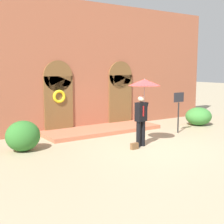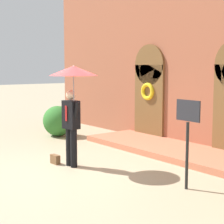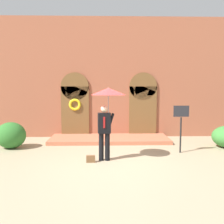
{
  "view_description": "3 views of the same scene",
  "coord_description": "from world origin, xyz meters",
  "px_view_note": "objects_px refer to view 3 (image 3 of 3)",
  "views": [
    {
      "loc": [
        -7.06,
        -8.19,
        2.77
      ],
      "look_at": [
        -0.48,
        1.54,
        1.08
      ],
      "focal_mm": 50.0,
      "sensor_mm": 36.0,
      "label": 1
    },
    {
      "loc": [
        7.21,
        -4.36,
        2.34
      ],
      "look_at": [
        -0.29,
        1.4,
        1.19
      ],
      "focal_mm": 60.0,
      "sensor_mm": 36.0,
      "label": 2
    },
    {
      "loc": [
        -0.17,
        -7.81,
        2.42
      ],
      "look_at": [
        0.07,
        1.44,
        1.45
      ],
      "focal_mm": 40.0,
      "sensor_mm": 36.0,
      "label": 3
    }
  ],
  "objects_px": {
    "sign_post": "(181,121)",
    "shrub_left": "(11,135)",
    "handbag": "(91,159)",
    "person_with_umbrella": "(107,102)"
  },
  "relations": [
    {
      "from": "sign_post",
      "to": "shrub_left",
      "type": "height_order",
      "value": "sign_post"
    },
    {
      "from": "handbag",
      "to": "shrub_left",
      "type": "distance_m",
      "value": 3.74
    },
    {
      "from": "person_with_umbrella",
      "to": "handbag",
      "type": "xyz_separation_m",
      "value": [
        -0.53,
        -0.2,
        -1.8
      ]
    },
    {
      "from": "shrub_left",
      "to": "handbag",
      "type": "bearing_deg",
      "value": -30.45
    },
    {
      "from": "person_with_umbrella",
      "to": "handbag",
      "type": "height_order",
      "value": "person_with_umbrella"
    },
    {
      "from": "shrub_left",
      "to": "sign_post",
      "type": "bearing_deg",
      "value": -7.13
    },
    {
      "from": "person_with_umbrella",
      "to": "shrub_left",
      "type": "height_order",
      "value": "person_with_umbrella"
    },
    {
      "from": "person_with_umbrella",
      "to": "sign_post",
      "type": "bearing_deg",
      "value": 18.36
    },
    {
      "from": "handbag",
      "to": "sign_post",
      "type": "bearing_deg",
      "value": 15.79
    },
    {
      "from": "handbag",
      "to": "sign_post",
      "type": "xyz_separation_m",
      "value": [
        3.2,
        1.08,
        1.05
      ]
    }
  ]
}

